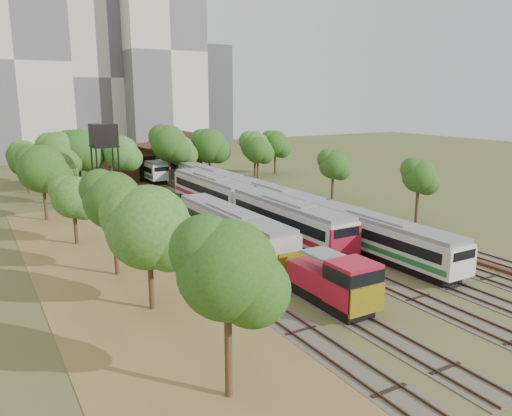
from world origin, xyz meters
TOP-DOWN VIEW (x-y plane):
  - ground at (0.00, 0.00)m, footprint 240.00×240.00m
  - dry_grass_patch at (-18.00, 8.00)m, footprint 14.00×60.00m
  - tracks at (-0.67, 25.00)m, footprint 24.60×80.00m
  - railcar_red_set at (-2.00, 20.96)m, footprint 3.23×34.58m
  - railcar_green_set at (2.00, 21.47)m, footprint 2.91×52.07m
  - railcar_rear at (-2.00, 55.94)m, footprint 2.95×16.08m
  - shunter_locomotive at (-8.00, -2.31)m, footprint 2.80×8.10m
  - old_grey_coach at (-8.00, 12.60)m, footprint 3.03×18.00m
  - water_tower at (-13.58, 35.56)m, footprint 3.05×3.05m
  - rail_pile_far at (8.20, -3.40)m, footprint 0.49×7.76m
  - maintenance_shed at (-1.00, 57.98)m, footprint 16.45×11.55m
  - tree_band_left at (-19.70, 25.43)m, footprint 7.89×74.51m
  - tree_band_far at (-1.56, 50.16)m, footprint 42.16×10.14m
  - tree_band_right at (14.75, 32.63)m, footprint 5.06×40.33m
  - tower_left at (-18.00, 95.00)m, footprint 22.00×16.00m
  - tower_centre at (2.00, 100.00)m, footprint 20.00×18.00m
  - tower_right at (14.00, 92.00)m, footprint 18.00×16.00m
  - tower_far_right at (34.00, 110.00)m, footprint 12.00×12.00m

SIDE VIEW (x-z plane):
  - ground at x=0.00m, z-range 0.00..0.00m
  - dry_grass_patch at x=-18.00m, z-range 0.00..0.04m
  - tracks at x=-0.67m, z-range -0.05..0.14m
  - rail_pile_far at x=8.20m, z-range 0.00..0.25m
  - shunter_locomotive at x=-8.00m, z-range -0.07..3.59m
  - railcar_green_set at x=2.00m, z-range 0.10..3.70m
  - railcar_rear at x=-2.00m, z-range 0.10..3.75m
  - old_grey_coach at x=-8.00m, z-range 0.17..3.92m
  - railcar_red_set at x=-2.00m, z-range 0.11..4.11m
  - maintenance_shed at x=-1.00m, z-range -0.87..6.70m
  - tree_band_right at x=14.75m, z-range 1.35..8.53m
  - tree_band_left at x=-19.70m, z-range 1.14..9.74m
  - tree_band_far at x=-1.56m, z-range 0.97..10.47m
  - water_tower at x=-13.58m, z-range 3.63..14.20m
  - tower_far_right at x=34.00m, z-range 0.00..28.00m
  - tower_centre at x=2.00m, z-range 0.00..36.00m
  - tower_left at x=-18.00m, z-range 0.00..42.00m
  - tower_right at x=14.00m, z-range 0.00..48.00m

